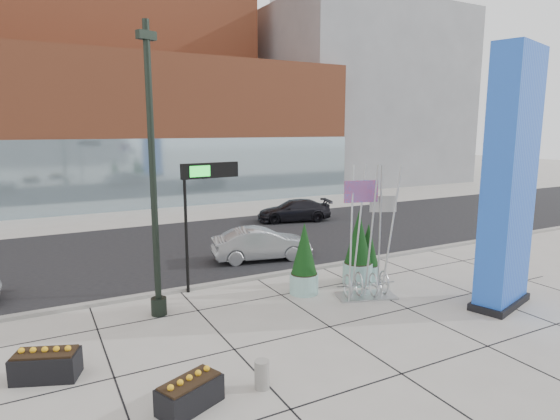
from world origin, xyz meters
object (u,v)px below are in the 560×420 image
public_art_sculpture (367,263)px  car_silver_mid (261,244)px  overhead_street_sign (206,182)px  blue_pylon (509,185)px  concrete_bollard (262,374)px  lamp_post (154,201)px

public_art_sculpture → car_silver_mid: 5.93m
overhead_street_sign → car_silver_mid: (3.31, 2.49, -3.18)m
public_art_sculpture → overhead_street_sign: size_ratio=1.01×
blue_pylon → public_art_sculpture: 5.10m
concrete_bollard → blue_pylon: bearing=5.2°
overhead_street_sign → car_silver_mid: size_ratio=1.06×
lamp_post → public_art_sculpture: 7.30m
lamp_post → concrete_bollard: lamp_post is taller
lamp_post → concrete_bollard: size_ratio=13.41×
blue_pylon → car_silver_mid: bearing=101.5°
blue_pylon → lamp_post: (-10.04, 4.43, -0.39)m
blue_pylon → overhead_street_sign: size_ratio=1.81×
blue_pylon → lamp_post: 10.98m
blue_pylon → car_silver_mid: (-4.56, 8.47, -3.25)m
car_silver_mid → public_art_sculpture: bearing=-157.0°
blue_pylon → overhead_street_sign: (-7.86, 5.97, -0.07)m
overhead_street_sign → concrete_bollard: bearing=-105.6°
overhead_street_sign → car_silver_mid: overhead_street_sign is taller
lamp_post → car_silver_mid: lamp_post is taller
public_art_sculpture → car_silver_mid: size_ratio=1.07×
lamp_post → concrete_bollard: 6.25m
concrete_bollard → overhead_street_sign: bearing=80.1°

